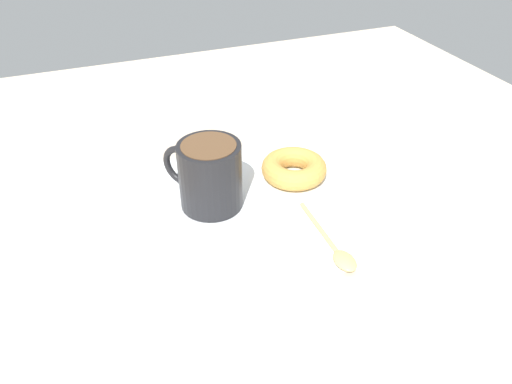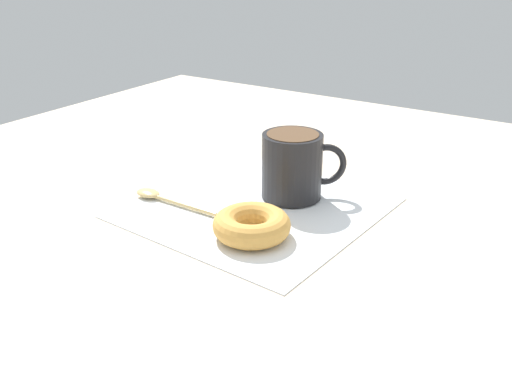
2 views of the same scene
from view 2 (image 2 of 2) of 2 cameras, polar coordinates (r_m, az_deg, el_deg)
ground_plane at (r=75.43cm, az=-1.42°, el=-2.30°), size 120.00×120.00×2.00cm
napkin at (r=74.90cm, az=-0.00°, el=-1.51°), size 31.41×31.41×0.30cm
coffee_cup at (r=76.22cm, az=3.78°, el=2.76°), size 10.13×9.05×8.89cm
donut at (r=66.66cm, az=-0.44°, el=-3.31°), size 9.20×9.20×2.92cm
spoon at (r=77.72cm, az=-9.72°, el=-0.46°), size 13.40×2.46×0.90cm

